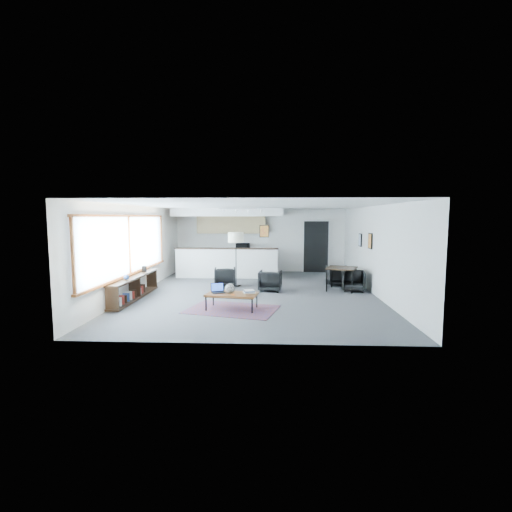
{
  "coord_description": "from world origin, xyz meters",
  "views": [
    {
      "loc": [
        0.53,
        -10.95,
        2.27
      ],
      "look_at": [
        0.0,
        0.4,
        1.07
      ],
      "focal_mm": 26.0,
      "sensor_mm": 36.0,
      "label": 1
    }
  ],
  "objects_px": {
    "dining_chair_near": "(353,281)",
    "dining_chair_far": "(338,276)",
    "coffee_table": "(232,295)",
    "microwave": "(243,246)",
    "dining_table": "(342,269)",
    "armchair_right": "(270,280)",
    "book_stack": "(249,291)",
    "ceramic_pot": "(230,288)",
    "laptop": "(218,290)",
    "armchair_left": "(225,276)",
    "floor_lamp": "(236,239)"
  },
  "relations": [
    {
      "from": "dining_table",
      "to": "laptop",
      "type": "bearing_deg",
      "value": -145.14
    },
    {
      "from": "coffee_table",
      "to": "floor_lamp",
      "type": "height_order",
      "value": "floor_lamp"
    },
    {
      "from": "microwave",
      "to": "dining_table",
      "type": "bearing_deg",
      "value": -41.75
    },
    {
      "from": "dining_chair_near",
      "to": "microwave",
      "type": "bearing_deg",
      "value": 141.81
    },
    {
      "from": "floor_lamp",
      "to": "microwave",
      "type": "bearing_deg",
      "value": 90.28
    },
    {
      "from": "armchair_right",
      "to": "microwave",
      "type": "distance_m",
      "value": 4.07
    },
    {
      "from": "floor_lamp",
      "to": "dining_chair_far",
      "type": "relative_size",
      "value": 2.91
    },
    {
      "from": "dining_chair_near",
      "to": "dining_chair_far",
      "type": "bearing_deg",
      "value": 114.05
    },
    {
      "from": "book_stack",
      "to": "floor_lamp",
      "type": "distance_m",
      "value": 3.38
    },
    {
      "from": "laptop",
      "to": "dining_chair_near",
      "type": "height_order",
      "value": "laptop"
    },
    {
      "from": "coffee_table",
      "to": "laptop",
      "type": "distance_m",
      "value": 0.39
    },
    {
      "from": "coffee_table",
      "to": "microwave",
      "type": "distance_m",
      "value": 6.24
    },
    {
      "from": "laptop",
      "to": "dining_chair_far",
      "type": "height_order",
      "value": "laptop"
    },
    {
      "from": "dining_table",
      "to": "coffee_table",
      "type": "bearing_deg",
      "value": -140.9
    },
    {
      "from": "ceramic_pot",
      "to": "dining_chair_near",
      "type": "xyz_separation_m",
      "value": [
        3.53,
        2.45,
        -0.23
      ]
    },
    {
      "from": "laptop",
      "to": "coffee_table",
      "type": "bearing_deg",
      "value": -38.3
    },
    {
      "from": "microwave",
      "to": "laptop",
      "type": "bearing_deg",
      "value": -85.71
    },
    {
      "from": "armchair_right",
      "to": "dining_table",
      "type": "bearing_deg",
      "value": -169.12
    },
    {
      "from": "dining_chair_near",
      "to": "microwave",
      "type": "xyz_separation_m",
      "value": [
        -3.71,
        3.72,
        0.81
      ]
    },
    {
      "from": "armchair_left",
      "to": "ceramic_pot",
      "type": "bearing_deg",
      "value": 92.81
    },
    {
      "from": "floor_lamp",
      "to": "armchair_right",
      "type": "bearing_deg",
      "value": -36.02
    },
    {
      "from": "ceramic_pot",
      "to": "armchair_right",
      "type": "relative_size",
      "value": 0.35
    },
    {
      "from": "book_stack",
      "to": "armchair_left",
      "type": "distance_m",
      "value": 3.12
    },
    {
      "from": "microwave",
      "to": "armchair_right",
      "type": "bearing_deg",
      "value": -67.66
    },
    {
      "from": "dining_table",
      "to": "microwave",
      "type": "distance_m",
      "value": 4.98
    },
    {
      "from": "book_stack",
      "to": "microwave",
      "type": "xyz_separation_m",
      "value": [
        -0.65,
        6.13,
        0.66
      ]
    },
    {
      "from": "dining_chair_near",
      "to": "laptop",
      "type": "bearing_deg",
      "value": -141.51
    },
    {
      "from": "armchair_right",
      "to": "ceramic_pot",
      "type": "bearing_deg",
      "value": 73.61
    },
    {
      "from": "armchair_left",
      "to": "floor_lamp",
      "type": "bearing_deg",
      "value": -161.46
    },
    {
      "from": "armchair_left",
      "to": "floor_lamp",
      "type": "relative_size",
      "value": 0.39
    },
    {
      "from": "microwave",
      "to": "dining_chair_far",
      "type": "bearing_deg",
      "value": -33.35
    },
    {
      "from": "armchair_right",
      "to": "dining_chair_far",
      "type": "distance_m",
      "value": 2.5
    },
    {
      "from": "ceramic_pot",
      "to": "dining_table",
      "type": "xyz_separation_m",
      "value": [
        3.18,
        2.53,
        0.13
      ]
    },
    {
      "from": "armchair_right",
      "to": "dining_table",
      "type": "distance_m",
      "value": 2.24
    },
    {
      "from": "floor_lamp",
      "to": "coffee_table",
      "type": "bearing_deg",
      "value": -86.15
    },
    {
      "from": "ceramic_pot",
      "to": "dining_chair_far",
      "type": "xyz_separation_m",
      "value": [
        3.23,
        3.42,
        -0.22
      ]
    },
    {
      "from": "book_stack",
      "to": "dining_chair_far",
      "type": "relative_size",
      "value": 0.53
    },
    {
      "from": "laptop",
      "to": "armchair_left",
      "type": "relative_size",
      "value": 0.57
    },
    {
      "from": "ceramic_pot",
      "to": "dining_chair_far",
      "type": "relative_size",
      "value": 0.39
    },
    {
      "from": "laptop",
      "to": "book_stack",
      "type": "bearing_deg",
      "value": -24.93
    },
    {
      "from": "coffee_table",
      "to": "laptop",
      "type": "bearing_deg",
      "value": 171.95
    },
    {
      "from": "armchair_right",
      "to": "microwave",
      "type": "bearing_deg",
      "value": -67.06
    },
    {
      "from": "microwave",
      "to": "floor_lamp",
      "type": "bearing_deg",
      "value": -84.17
    },
    {
      "from": "laptop",
      "to": "armchair_right",
      "type": "xyz_separation_m",
      "value": [
        1.29,
        2.25,
        -0.12
      ]
    },
    {
      "from": "coffee_table",
      "to": "microwave",
      "type": "height_order",
      "value": "microwave"
    },
    {
      "from": "floor_lamp",
      "to": "microwave",
      "type": "height_order",
      "value": "floor_lamp"
    },
    {
      "from": "dining_table",
      "to": "dining_chair_far",
      "type": "xyz_separation_m",
      "value": [
        0.04,
        0.9,
        -0.35
      ]
    },
    {
      "from": "armchair_left",
      "to": "dining_table",
      "type": "bearing_deg",
      "value": 165.69
    },
    {
      "from": "armchair_left",
      "to": "dining_table",
      "type": "height_order",
      "value": "dining_table"
    },
    {
      "from": "book_stack",
      "to": "dining_table",
      "type": "relative_size",
      "value": 0.29
    }
  ]
}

